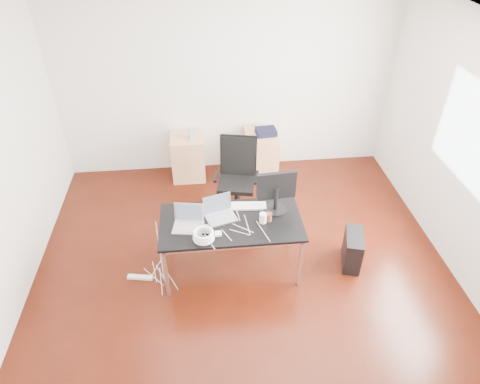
{
  "coord_description": "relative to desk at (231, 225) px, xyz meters",
  "views": [
    {
      "loc": [
        -0.41,
        -3.5,
        3.85
      ],
      "look_at": [
        0.0,
        0.55,
        0.85
      ],
      "focal_mm": 32.0,
      "sensor_mm": 36.0,
      "label": 1
    }
  ],
  "objects": [
    {
      "name": "room_shell",
      "position": [
        0.18,
        -0.16,
        0.73
      ],
      "size": [
        5.0,
        5.0,
        5.0
      ],
      "color": "#320D05",
      "rests_on": "ground"
    },
    {
      "name": "desk",
      "position": [
        0.0,
        0.0,
        0.0
      ],
      "size": [
        1.6,
        0.8,
        0.73
      ],
      "color": "black",
      "rests_on": "ground"
    },
    {
      "name": "office_chair",
      "position": [
        0.18,
        1.14,
        -0.07
      ],
      "size": [
        0.56,
        0.58,
        1.08
      ],
      "rotation": [
        0.0,
        0.0,
        -0.21
      ],
      "color": "black",
      "rests_on": "ground"
    },
    {
      "name": "filing_cabinet_left",
      "position": [
        -0.5,
        2.06,
        -0.33
      ],
      "size": [
        0.5,
        0.5,
        0.7
      ],
      "primitive_type": "cube",
      "color": "tan",
      "rests_on": "ground"
    },
    {
      "name": "filing_cabinet_right",
      "position": [
        0.65,
        2.06,
        -0.33
      ],
      "size": [
        0.5,
        0.5,
        0.7
      ],
      "primitive_type": "cube",
      "color": "tan",
      "rests_on": "ground"
    },
    {
      "name": "pc_tower",
      "position": [
        1.46,
        -0.07,
        -0.46
      ],
      "size": [
        0.31,
        0.49,
        0.44
      ],
      "primitive_type": "cube",
      "rotation": [
        0.0,
        0.0,
        -0.27
      ],
      "color": "black",
      "rests_on": "ground"
    },
    {
      "name": "wastebasket",
      "position": [
        0.13,
        1.78,
        -0.54
      ],
      "size": [
        0.26,
        0.26,
        0.28
      ],
      "primitive_type": "cylinder",
      "rotation": [
        0.0,
        0.0,
        0.07
      ],
      "color": "black",
      "rests_on": "ground"
    },
    {
      "name": "power_strip",
      "position": [
        -1.1,
        -0.07,
        -0.66
      ],
      "size": [
        0.31,
        0.11,
        0.04
      ],
      "primitive_type": "cube",
      "rotation": [
        0.0,
        0.0,
        -0.18
      ],
      "color": "white",
      "rests_on": "ground"
    },
    {
      "name": "laptop_left",
      "position": [
        -0.47,
        -0.02,
        0.11
      ],
      "size": [
        0.37,
        0.3,
        0.23
      ],
      "rotation": [
        0.0,
        0.0,
        -0.17
      ],
      "color": "silver",
      "rests_on": "desk"
    },
    {
      "name": "laptop_right",
      "position": [
        -0.12,
        0.1,
        0.11
      ],
      "size": [
        0.39,
        0.34,
        0.23
      ],
      "rotation": [
        0.0,
        0.0,
        0.3
      ],
      "color": "silver",
      "rests_on": "desk"
    },
    {
      "name": "monitor",
      "position": [
        0.53,
        0.17,
        0.34
      ],
      "size": [
        0.45,
        0.26,
        0.51
      ],
      "rotation": [
        0.0,
        0.0,
        0.08
      ],
      "color": "black",
      "rests_on": "desk"
    },
    {
      "name": "keyboard",
      "position": [
        0.21,
        0.25,
        0.06
      ],
      "size": [
        0.45,
        0.18,
        0.02
      ],
      "primitive_type": "cube",
      "rotation": [
        0.0,
        0.0,
        -0.08
      ],
      "color": "white",
      "rests_on": "desk"
    },
    {
      "name": "cup_white",
      "position": [
        0.35,
        -0.05,
        0.11
      ],
      "size": [
        0.09,
        0.09,
        0.12
      ],
      "primitive_type": "cylinder",
      "rotation": [
        0.0,
        0.0,
        0.16
      ],
      "color": "white",
      "rests_on": "desk"
    },
    {
      "name": "cup_brown",
      "position": [
        0.42,
        -0.03,
        0.1
      ],
      "size": [
        0.1,
        0.1,
        0.1
      ],
      "primitive_type": "cylinder",
      "rotation": [
        0.0,
        0.0,
        0.3
      ],
      "color": "#5B2D1F",
      "rests_on": "desk"
    },
    {
      "name": "cable_coil",
      "position": [
        -0.31,
        -0.26,
        0.11
      ],
      "size": [
        0.24,
        0.24,
        0.11
      ],
      "rotation": [
        0.0,
        0.0,
        -0.16
      ],
      "color": "white",
      "rests_on": "desk"
    },
    {
      "name": "power_adapter",
      "position": [
        -0.16,
        -0.21,
        0.07
      ],
      "size": [
        0.07,
        0.07,
        0.03
      ],
      "primitive_type": "cube",
      "rotation": [
        0.0,
        0.0,
        0.06
      ],
      "color": "white",
      "rests_on": "desk"
    },
    {
      "name": "speaker",
      "position": [
        -0.41,
        1.99,
        0.11
      ],
      "size": [
        0.11,
        0.1,
        0.18
      ],
      "primitive_type": "cube",
      "rotation": [
        0.0,
        0.0,
        0.23
      ],
      "color": "#9E9E9E",
      "rests_on": "filing_cabinet_left"
    },
    {
      "name": "navy_garment",
      "position": [
        0.7,
        2.02,
        0.07
      ],
      "size": [
        0.32,
        0.27,
        0.09
      ],
      "primitive_type": "cube",
      "rotation": [
        0.0,
        0.0,
        0.1
      ],
      "color": "black",
      "rests_on": "filing_cabinet_right"
    }
  ]
}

